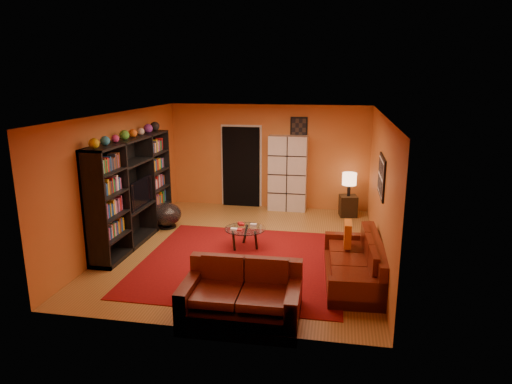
% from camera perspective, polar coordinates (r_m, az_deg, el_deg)
% --- Properties ---
extents(floor, '(6.00, 6.00, 0.00)m').
position_cam_1_polar(floor, '(9.02, -1.42, -6.99)').
color(floor, olive).
rests_on(floor, ground).
extents(ceiling, '(6.00, 6.00, 0.00)m').
position_cam_1_polar(ceiling, '(8.43, -1.53, 9.71)').
color(ceiling, white).
rests_on(ceiling, wall_back).
extents(wall_back, '(6.00, 0.00, 6.00)m').
position_cam_1_polar(wall_back, '(11.53, 1.58, 4.43)').
color(wall_back, '#BC6429').
rests_on(wall_back, floor).
extents(wall_front, '(6.00, 0.00, 6.00)m').
position_cam_1_polar(wall_front, '(5.85, -7.53, -5.56)').
color(wall_front, '#BC6429').
rests_on(wall_front, floor).
extents(wall_left, '(0.00, 6.00, 6.00)m').
position_cam_1_polar(wall_left, '(9.46, -16.48, 1.65)').
color(wall_left, '#BC6429').
rests_on(wall_left, floor).
extents(wall_right, '(0.00, 6.00, 6.00)m').
position_cam_1_polar(wall_right, '(8.49, 15.27, 0.34)').
color(wall_right, '#BC6429').
rests_on(wall_right, floor).
extents(rug, '(3.60, 3.60, 0.01)m').
position_cam_1_polar(rug, '(8.36, -1.73, -8.71)').
color(rug, '#600B0D').
rests_on(rug, floor).
extents(doorway, '(0.95, 0.10, 2.04)m').
position_cam_1_polar(doorway, '(11.66, -1.86, 3.14)').
color(doorway, black).
rests_on(doorway, floor).
extents(wall_art_right, '(0.03, 1.00, 0.70)m').
position_cam_1_polar(wall_art_right, '(8.13, 15.43, 1.90)').
color(wall_art_right, black).
rests_on(wall_art_right, wall_right).
extents(wall_art_back, '(0.42, 0.03, 0.52)m').
position_cam_1_polar(wall_art_back, '(11.31, 5.39, 8.02)').
color(wall_art_back, black).
rests_on(wall_art_back, wall_back).
extents(entertainment_unit, '(0.45, 3.00, 2.10)m').
position_cam_1_polar(entertainment_unit, '(9.41, -15.15, 0.12)').
color(entertainment_unit, black).
rests_on(entertainment_unit, floor).
extents(tv, '(0.98, 0.13, 0.56)m').
position_cam_1_polar(tv, '(9.46, -14.71, -0.09)').
color(tv, black).
rests_on(tv, entertainment_unit).
extents(sofa, '(1.00, 2.19, 0.85)m').
position_cam_1_polar(sofa, '(7.74, 12.70, -8.77)').
color(sofa, '#481209').
rests_on(sofa, rug).
extents(loveseat, '(1.68, 1.03, 0.85)m').
position_cam_1_polar(loveseat, '(6.66, -1.75, -12.41)').
color(loveseat, '#481209').
rests_on(loveseat, rug).
extents(throw_pillow, '(0.12, 0.42, 0.42)m').
position_cam_1_polar(throw_pillow, '(8.05, 11.39, -5.17)').
color(throw_pillow, orange).
rests_on(throw_pillow, sofa).
extents(coffee_table, '(0.80, 0.80, 0.40)m').
position_cam_1_polar(coffee_table, '(8.89, -1.38, -4.85)').
color(coffee_table, silver).
rests_on(coffee_table, floor).
extents(storage_cabinet, '(0.94, 0.42, 1.87)m').
position_cam_1_polar(storage_cabinet, '(11.33, 3.98, 2.34)').
color(storage_cabinet, beige).
rests_on(storage_cabinet, floor).
extents(bowl_chair, '(0.68, 0.68, 0.55)m').
position_cam_1_polar(bowl_chair, '(10.31, -11.18, -2.77)').
color(bowl_chair, black).
rests_on(bowl_chair, floor).
extents(side_table, '(0.46, 0.46, 0.50)m').
position_cam_1_polar(side_table, '(11.17, 11.43, -1.70)').
color(side_table, black).
rests_on(side_table, floor).
extents(table_lamp, '(0.33, 0.33, 0.56)m').
position_cam_1_polar(table_lamp, '(11.02, 11.59, 1.54)').
color(table_lamp, black).
rests_on(table_lamp, side_table).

